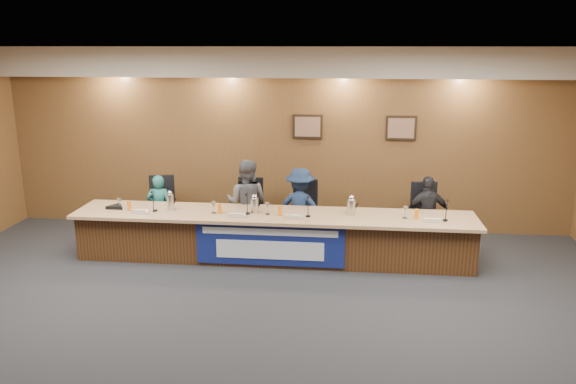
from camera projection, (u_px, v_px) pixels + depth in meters
name	position (u px, v px, depth m)	size (l,w,h in m)	color
floor	(246.00, 335.00, 6.44)	(10.00, 10.00, 0.00)	black
ceiling	(240.00, 48.00, 5.62)	(10.00, 8.00, 0.04)	silver
wall_back	(285.00, 140.00, 9.87)	(10.00, 0.04, 3.20)	brown
soffit	(283.00, 62.00, 9.29)	(10.00, 0.50, 0.50)	beige
dais_body	(274.00, 237.00, 8.65)	(6.00, 0.80, 0.70)	#452712
dais_top	(273.00, 215.00, 8.51)	(6.10, 0.95, 0.05)	#AA7F56
banner	(270.00, 245.00, 8.25)	(2.20, 0.02, 0.65)	navy
banner_text_upper	(270.00, 232.00, 8.18)	(2.00, 0.01, 0.10)	silver
banner_text_lower	(270.00, 250.00, 8.26)	(1.60, 0.01, 0.28)	silver
wall_photo_left	(308.00, 127.00, 9.74)	(0.52, 0.04, 0.42)	black
wall_photo_right	(401.00, 128.00, 9.57)	(0.52, 0.04, 0.42)	black
panelist_a	(160.00, 209.00, 9.38)	(0.42, 0.28, 1.15)	#1C625C
panelist_b	(247.00, 203.00, 9.19)	(0.70, 0.55, 1.44)	#4A4B4F
panelist_c	(300.00, 208.00, 9.11)	(0.85, 0.49, 1.32)	#11213E
panelist_d	(427.00, 214.00, 8.91)	(0.73, 0.30, 1.24)	black
office_chair_a	(162.00, 212.00, 9.50)	(0.48, 0.48, 0.08)	black
office_chair_b	(248.00, 215.00, 9.34)	(0.48, 0.48, 0.08)	black
office_chair_c	(301.00, 217.00, 9.25)	(0.48, 0.48, 0.08)	black
office_chair_d	(426.00, 221.00, 9.04)	(0.48, 0.48, 0.08)	black
nameplate_a	(139.00, 211.00, 8.45)	(0.24, 0.06, 0.09)	white
microphone_a	(155.00, 211.00, 8.62)	(0.07, 0.07, 0.02)	black
juice_glass_a	(129.00, 206.00, 8.63)	(0.06, 0.06, 0.15)	orange
water_glass_a	(120.00, 204.00, 8.69)	(0.08, 0.08, 0.18)	silver
nameplate_b	(236.00, 215.00, 8.27)	(0.24, 0.06, 0.09)	white
microphone_b	(248.00, 213.00, 8.47)	(0.07, 0.07, 0.02)	black
juice_glass_b	(220.00, 209.00, 8.49)	(0.06, 0.06, 0.15)	orange
water_glass_b	(214.00, 208.00, 8.50)	(0.08, 0.08, 0.18)	silver
nameplate_c	(293.00, 217.00, 8.20)	(0.24, 0.06, 0.09)	white
microphone_c	(308.00, 216.00, 8.34)	(0.07, 0.07, 0.02)	black
juice_glass_c	(280.00, 211.00, 8.39)	(0.06, 0.06, 0.15)	orange
water_glass_c	(267.00, 209.00, 8.43)	(0.08, 0.08, 0.18)	silver
nameplate_d	(434.00, 220.00, 8.03)	(0.24, 0.06, 0.09)	white
microphone_d	(445.00, 220.00, 8.14)	(0.07, 0.07, 0.02)	black
juice_glass_d	(417.00, 214.00, 8.21)	(0.06, 0.06, 0.15)	orange
water_glass_d	(405.00, 213.00, 8.24)	(0.08, 0.08, 0.18)	silver
carafe_left	(171.00, 202.00, 8.63)	(0.11, 0.11, 0.26)	silver
carafe_mid	(255.00, 206.00, 8.51)	(0.12, 0.12, 0.23)	silver
carafe_right	(351.00, 207.00, 8.41)	(0.13, 0.13, 0.24)	silver
speakerphone	(116.00, 207.00, 8.76)	(0.32, 0.32, 0.05)	black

